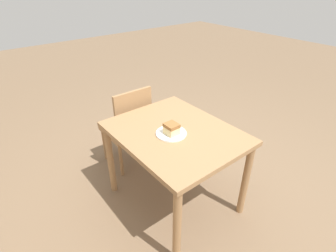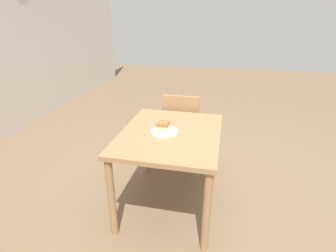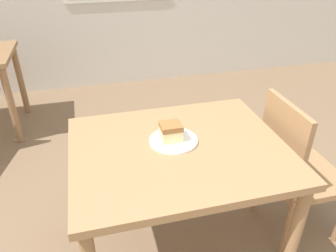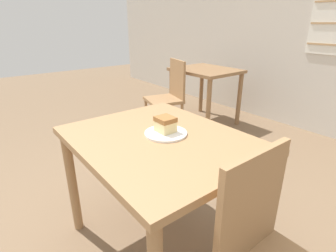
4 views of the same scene
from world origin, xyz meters
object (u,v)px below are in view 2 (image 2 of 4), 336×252
object	(u,v)px
dining_table_near	(170,143)
plate	(164,131)
chair_near_window	(182,129)
cake_slice	(163,127)

from	to	relation	value
dining_table_near	plate	size ratio (longest dim) A/B	4.33
dining_table_near	chair_near_window	size ratio (longest dim) A/B	1.15
plate	cake_slice	size ratio (longest dim) A/B	2.31
dining_table_near	cake_slice	size ratio (longest dim) A/B	10.02
dining_table_near	cake_slice	xyz separation A→B (m)	(-0.02, 0.06, 0.16)
dining_table_near	plate	bearing A→B (deg)	103.13
chair_near_window	plate	distance (m)	0.79
plate	cake_slice	xyz separation A→B (m)	(-0.01, 0.01, 0.05)
dining_table_near	cake_slice	distance (m)	0.18
dining_table_near	cake_slice	bearing A→B (deg)	112.63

